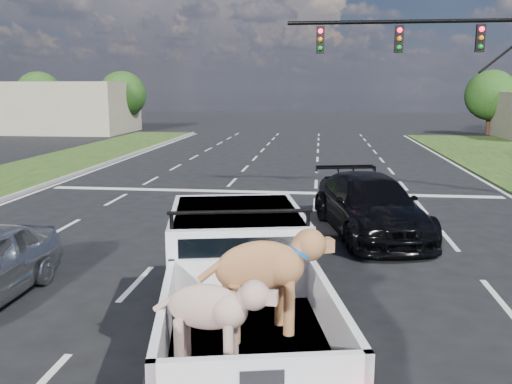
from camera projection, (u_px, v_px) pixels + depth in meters
ground at (222, 287)px, 10.72m from camera, size 160.00×160.00×0.00m
road_markings at (259, 213)px, 17.12m from camera, size 17.75×60.00×0.01m
traffic_signal at (472, 64)px, 19.23m from camera, size 9.11×0.31×7.00m
building_left at (71, 107)px, 47.73m from camera, size 10.00×8.00×4.40m
tree_far_b at (39, 95)px, 49.93m from camera, size 4.20×4.20×5.40m
tree_far_c at (123, 95)px, 49.01m from camera, size 4.20×4.20×5.40m
tree_far_d at (491, 95)px, 45.31m from camera, size 4.20×4.20×5.40m
pickup_truck at (241, 292)px, 7.59m from camera, size 3.30×6.26×2.23m
black_coupe at (370, 205)px, 14.51m from camera, size 3.33×5.73×1.56m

